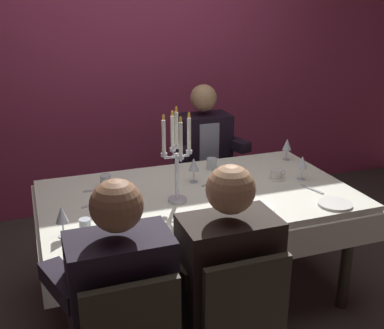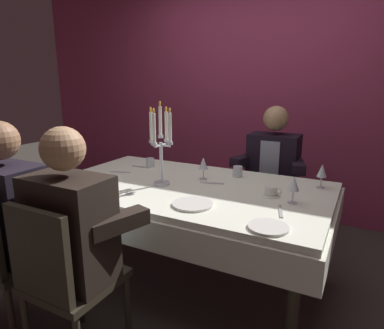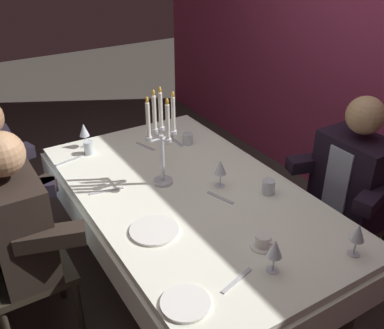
{
  "view_description": "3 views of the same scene",
  "coord_description": "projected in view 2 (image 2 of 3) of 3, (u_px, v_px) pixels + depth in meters",
  "views": [
    {
      "loc": [
        -0.95,
        -2.53,
        1.9
      ],
      "look_at": [
        -0.05,
        -0.03,
        0.94
      ],
      "focal_mm": 44.46,
      "sensor_mm": 36.0,
      "label": 1
    },
    {
      "loc": [
        1.06,
        -1.96,
        1.44
      ],
      "look_at": [
        0.06,
        -0.05,
        0.91
      ],
      "focal_mm": 31.37,
      "sensor_mm": 36.0,
      "label": 2
    },
    {
      "loc": [
        1.76,
        -1.07,
        2.06
      ],
      "look_at": [
        -0.03,
        0.03,
        0.89
      ],
      "focal_mm": 41.35,
      "sensor_mm": 36.0,
      "label": 3
    }
  ],
  "objects": [
    {
      "name": "seated_diner_0",
      "position": [
        8.0,
        211.0,
        1.87
      ],
      "size": [
        0.63,
        0.48,
        1.24
      ],
      "color": "#2F2A20",
      "rests_on": "ground_plane"
    },
    {
      "name": "knife_5",
      "position": [
        65.0,
        188.0,
        2.25
      ],
      "size": [
        0.06,
        0.19,
        0.01
      ],
      "primitive_type": "cube",
      "rotation": [
        0.0,
        0.0,
        1.77
      ],
      "color": "#B7B7BC",
      "rests_on": "dining_table"
    },
    {
      "name": "coffee_cup_0",
      "position": [
        271.0,
        192.0,
        2.1
      ],
      "size": [
        0.13,
        0.12,
        0.06
      ],
      "color": "white",
      "rests_on": "dining_table"
    },
    {
      "name": "wine_glass_3",
      "position": [
        66.0,
        165.0,
        2.42
      ],
      "size": [
        0.07,
        0.07,
        0.16
      ],
      "color": "silver",
      "rests_on": "dining_table"
    },
    {
      "name": "wine_glass_0",
      "position": [
        294.0,
        184.0,
        1.96
      ],
      "size": [
        0.07,
        0.07,
        0.16
      ],
      "color": "silver",
      "rests_on": "dining_table"
    },
    {
      "name": "knife_4",
      "position": [
        124.0,
        196.0,
        2.1
      ],
      "size": [
        0.05,
        0.19,
        0.01
      ],
      "primitive_type": "cube",
      "rotation": [
        0.0,
        0.0,
        1.38
      ],
      "color": "#B7B7BC",
      "rests_on": "dining_table"
    },
    {
      "name": "fork_3",
      "position": [
        212.0,
        183.0,
        2.36
      ],
      "size": [
        0.17,
        0.07,
        0.01
      ],
      "primitive_type": "cube",
      "rotation": [
        0.0,
        0.0,
        0.31
      ],
      "color": "#B7B7BC",
      "rests_on": "dining_table"
    },
    {
      "name": "seated_diner_2",
      "position": [
        273.0,
        164.0,
        2.92
      ],
      "size": [
        0.63,
        0.48,
        1.24
      ],
      "color": "#2F2A20",
      "rests_on": "ground_plane"
    },
    {
      "name": "wine_glass_1",
      "position": [
        322.0,
        171.0,
        2.23
      ],
      "size": [
        0.07,
        0.07,
        0.16
      ],
      "color": "silver",
      "rests_on": "dining_table"
    },
    {
      "name": "candelabra",
      "position": [
        161.0,
        146.0,
        2.27
      ],
      "size": [
        0.19,
        0.19,
        0.57
      ],
      "color": "silver",
      "rests_on": "dining_table"
    },
    {
      "name": "water_tumbler_2",
      "position": [
        76.0,
        177.0,
        2.38
      ],
      "size": [
        0.06,
        0.06,
        0.09
      ],
      "primitive_type": "cylinder",
      "color": "silver",
      "rests_on": "dining_table"
    },
    {
      "name": "water_tumbler_0",
      "position": [
        150.0,
        162.0,
        2.81
      ],
      "size": [
        0.07,
        0.07,
        0.08
      ],
      "primitive_type": "cylinder",
      "color": "silver",
      "rests_on": "dining_table"
    },
    {
      "name": "ground_plane",
      "position": [
        188.0,
        279.0,
        2.51
      ],
      "size": [
        12.0,
        12.0,
        0.0
      ],
      "primitive_type": "plane",
      "color": "#3F3A34"
    },
    {
      "name": "seated_diner_1",
      "position": [
        69.0,
        228.0,
        1.65
      ],
      "size": [
        0.63,
        0.48,
        1.24
      ],
      "color": "#2F2A20",
      "rests_on": "ground_plane"
    },
    {
      "name": "water_tumbler_1",
      "position": [
        238.0,
        171.0,
        2.52
      ],
      "size": [
        0.07,
        0.07,
        0.08
      ],
      "primitive_type": "cylinder",
      "color": "silver",
      "rests_on": "dining_table"
    },
    {
      "name": "dinner_plate_1",
      "position": [
        193.0,
        204.0,
        1.95
      ],
      "size": [
        0.24,
        0.24,
        0.01
      ],
      "primitive_type": "cylinder",
      "color": "white",
      "rests_on": "dining_table"
    },
    {
      "name": "dinner_plate_0",
      "position": [
        268.0,
        227.0,
        1.64
      ],
      "size": [
        0.2,
        0.2,
        0.01
      ],
      "primitive_type": "cylinder",
      "color": "white",
      "rests_on": "dining_table"
    },
    {
      "name": "wine_glass_2",
      "position": [
        203.0,
        164.0,
        2.44
      ],
      "size": [
        0.07,
        0.07,
        0.16
      ],
      "color": "silver",
      "rests_on": "dining_table"
    },
    {
      "name": "back_wall",
      "position": [
        261.0,
        90.0,
        3.61
      ],
      "size": [
        6.0,
        0.12,
        2.7
      ],
      "primitive_type": "cube",
      "color": "#9C3558",
      "rests_on": "ground_plane"
    },
    {
      "name": "spoon_1",
      "position": [
        140.0,
        167.0,
        2.8
      ],
      "size": [
        0.17,
        0.02,
        0.01
      ],
      "primitive_type": "cube",
      "rotation": [
        0.0,
        0.0,
        0.0
      ],
      "color": "#B7B7BC",
      "rests_on": "dining_table"
    },
    {
      "name": "dining_table",
      "position": [
        188.0,
        201.0,
        2.36
      ],
      "size": [
        1.94,
        1.14,
        0.74
      ],
      "color": "white",
      "rests_on": "ground_plane"
    },
    {
      "name": "fork_2",
      "position": [
        120.0,
        172.0,
        2.64
      ],
      "size": [
        0.17,
        0.07,
        0.01
      ],
      "primitive_type": "cube",
      "rotation": [
        0.0,
        0.0,
        0.31
      ],
      "color": "#B7B7BC",
      "rests_on": "dining_table"
    },
    {
      "name": "knife_0",
      "position": [
        281.0,
        211.0,
        1.85
      ],
      "size": [
        0.07,
        0.19,
        0.01
      ],
      "primitive_type": "cube",
      "rotation": [
        0.0,
        0.0,
        1.85
      ],
      "color": "#B7B7BC",
      "rests_on": "dining_table"
    }
  ]
}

